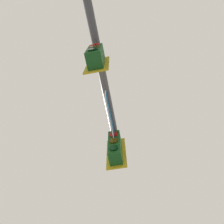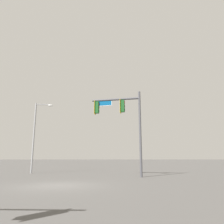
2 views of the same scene
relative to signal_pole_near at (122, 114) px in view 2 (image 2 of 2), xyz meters
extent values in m
plane|color=#514F4C|center=(4.19, 5.85, -5.42)|extent=(400.00, 400.00, 0.00)
cylinder|color=#47474C|center=(-1.59, 0.40, -1.69)|extent=(0.21, 0.21, 7.46)
cylinder|color=#47474C|center=(0.54, -0.14, 1.44)|extent=(4.31, 1.26, 0.20)
cube|color=gold|center=(0.09, -0.02, 0.77)|extent=(0.15, 0.51, 1.30)
cube|color=#144719|center=(-0.10, 0.02, 0.77)|extent=(0.43, 0.40, 1.10)
cylinder|color=#144719|center=(-0.10, 0.02, 1.38)|extent=(0.04, 0.04, 0.12)
cylinder|color=red|center=(-0.29, 0.07, 1.10)|extent=(0.08, 0.22, 0.22)
cylinder|color=#392D05|center=(-0.29, 0.07, 0.77)|extent=(0.08, 0.22, 0.22)
cylinder|color=black|center=(-0.29, 0.07, 0.44)|extent=(0.08, 0.22, 0.22)
cube|color=gold|center=(2.43, -0.61, 0.77)|extent=(0.15, 0.51, 1.30)
cube|color=#144719|center=(2.25, -0.56, 0.77)|extent=(0.43, 0.40, 1.10)
cylinder|color=#144719|center=(2.25, -0.56, 1.38)|extent=(0.04, 0.04, 0.12)
cylinder|color=red|center=(2.05, -0.51, 1.10)|extent=(0.08, 0.22, 0.22)
cylinder|color=#392D05|center=(2.05, -0.51, 0.77)|extent=(0.08, 0.22, 0.22)
cylinder|color=black|center=(2.05, -0.51, 0.44)|extent=(0.08, 0.22, 0.22)
cube|color=#0A4C7F|center=(1.69, -0.42, 1.13)|extent=(1.58, 0.43, 0.42)
cube|color=white|center=(1.69, -0.42, 1.13)|extent=(1.64, 0.43, 0.48)
cylinder|color=gray|center=(9.24, -4.67, -1.63)|extent=(0.18, 0.18, 7.59)
cylinder|color=gray|center=(8.45, -4.69, 2.02)|extent=(1.59, 0.13, 0.10)
ellipsoid|color=silver|center=(7.65, -4.70, 1.92)|extent=(0.56, 0.28, 0.20)
camera|label=1|loc=(-1.02, -0.27, -4.08)|focal=35.00mm
camera|label=2|loc=(1.40, 19.27, -3.83)|focal=35.00mm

